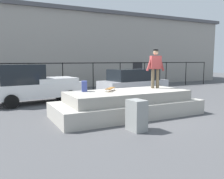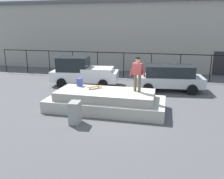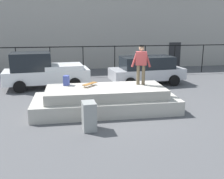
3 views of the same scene
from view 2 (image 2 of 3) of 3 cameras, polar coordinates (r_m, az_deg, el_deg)
name	(u,v)px [view 2 (image 2 of 3)]	position (r m, az deg, el deg)	size (l,w,h in m)	color
ground_plane	(117,110)	(11.76, 1.29, -5.03)	(60.00, 60.00, 0.00)	#4C4C4F
concrete_ledge	(105,101)	(11.69, -1.65, -2.85)	(5.85, 2.43, 0.98)	#ADA89E
skateboarder	(138,72)	(11.29, 6.26, 4.25)	(0.83, 0.34, 1.66)	brown
skateboard	(95,87)	(11.95, -4.17, 0.69)	(0.67, 0.71, 0.12)	brown
backpack	(80,82)	(12.55, -7.87, 1.78)	(0.28, 0.20, 0.41)	#3F4C99
car_white_pickup_near	(82,72)	(16.58, -7.24, 4.35)	(4.76, 2.35, 1.98)	white
car_silver_hatchback_mid	(169,77)	(15.52, 13.69, 2.95)	(4.45, 2.38, 1.64)	#B7B7BC
utility_box	(75,113)	(10.19, -9.02, -5.59)	(0.44, 0.60, 0.97)	gray
fence_row	(137,61)	(18.69, 6.20, 6.99)	(24.06, 0.06, 2.02)	black
warehouse_building	(146,35)	(25.26, 8.33, 13.11)	(33.50, 8.56, 6.31)	gray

